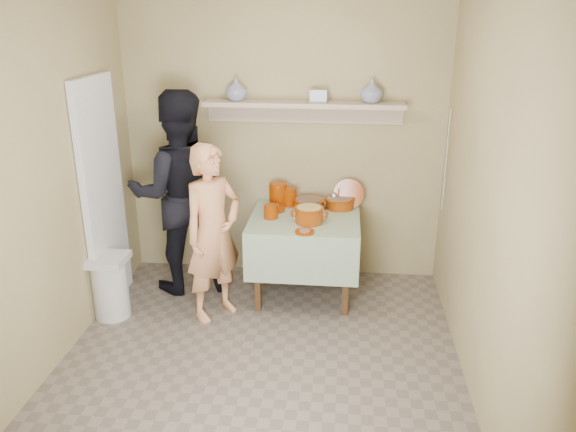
# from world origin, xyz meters

# --- Properties ---
(ground) EXTENTS (3.50, 3.50, 0.00)m
(ground) POSITION_xyz_m (0.00, 0.00, 0.00)
(ground) COLOR #695D53
(ground) RESTS_ON ground
(tile_panel) EXTENTS (0.06, 0.70, 2.00)m
(tile_panel) POSITION_xyz_m (-1.46, 0.95, 1.00)
(tile_panel) COLOR silver
(tile_panel) RESTS_ON ground
(plate_stack_a) EXTENTS (0.17, 0.17, 0.22)m
(plate_stack_a) POSITION_xyz_m (-0.03, 1.53, 0.87)
(plate_stack_a) COLOR #732400
(plate_stack_a) RESTS_ON serving_table
(plate_stack_b) EXTENTS (0.14, 0.14, 0.17)m
(plate_stack_b) POSITION_xyz_m (0.08, 1.55, 0.85)
(plate_stack_b) COLOR #732400
(plate_stack_b) RESTS_ON serving_table
(bowl_stack) EXTENTS (0.13, 0.13, 0.13)m
(bowl_stack) POSITION_xyz_m (-0.05, 1.19, 0.82)
(bowl_stack) COLOR #732400
(bowl_stack) RESTS_ON serving_table
(empty_bowl) EXTENTS (0.18, 0.18, 0.05)m
(empty_bowl) POSITION_xyz_m (-0.04, 1.38, 0.79)
(empty_bowl) COLOR #732400
(empty_bowl) RESTS_ON serving_table
(propped_lid) EXTENTS (0.29, 0.10, 0.28)m
(propped_lid) POSITION_xyz_m (0.63, 1.58, 0.88)
(propped_lid) COLOR #732400
(propped_lid) RESTS_ON serving_table
(vase_right) EXTENTS (0.21, 0.21, 0.20)m
(vase_right) POSITION_xyz_m (0.80, 1.63, 1.82)
(vase_right) COLOR navy
(vase_right) RESTS_ON wall_shelf
(vase_left) EXTENTS (0.27, 0.27, 0.20)m
(vase_left) POSITION_xyz_m (-0.41, 1.62, 1.82)
(vase_left) COLOR navy
(vase_left) RESTS_ON wall_shelf
(ceramic_box) EXTENTS (0.15, 0.11, 0.11)m
(ceramic_box) POSITION_xyz_m (0.33, 1.64, 1.77)
(ceramic_box) COLOR navy
(ceramic_box) RESTS_ON wall_shelf
(person_cook) EXTENTS (0.63, 0.66, 1.51)m
(person_cook) POSITION_xyz_m (-0.48, 0.80, 0.76)
(person_cook) COLOR tan
(person_cook) RESTS_ON ground
(person_helper) EXTENTS (1.08, 0.96, 1.86)m
(person_helper) POSITION_xyz_m (-0.90, 1.29, 0.93)
(person_helper) COLOR black
(person_helper) RESTS_ON ground
(room_shell) EXTENTS (3.04, 3.54, 2.62)m
(room_shell) POSITION_xyz_m (0.00, 0.00, 1.61)
(room_shell) COLOR tan
(room_shell) RESTS_ON ground
(serving_table) EXTENTS (0.97, 0.97, 0.76)m
(serving_table) POSITION_xyz_m (0.25, 1.28, 0.64)
(serving_table) COLOR #4C2D16
(serving_table) RESTS_ON ground
(cazuela_meat_a) EXTENTS (0.30, 0.30, 0.10)m
(cazuela_meat_a) POSITION_xyz_m (0.27, 1.47, 0.82)
(cazuela_meat_a) COLOR #6A2200
(cazuela_meat_a) RESTS_ON serving_table
(cazuela_meat_b) EXTENTS (0.28, 0.28, 0.10)m
(cazuela_meat_b) POSITION_xyz_m (0.55, 1.52, 0.82)
(cazuela_meat_b) COLOR #6A2200
(cazuela_meat_b) RESTS_ON serving_table
(ladle) EXTENTS (0.08, 0.26, 0.19)m
(ladle) POSITION_xyz_m (0.50, 1.54, 0.87)
(ladle) COLOR silver
(ladle) RESTS_ON cazuela_meat_b
(cazuela_rice) EXTENTS (0.33, 0.25, 0.14)m
(cazuela_rice) POSITION_xyz_m (0.30, 1.11, 0.85)
(cazuela_rice) COLOR #6A2200
(cazuela_rice) RESTS_ON serving_table
(front_plate) EXTENTS (0.16, 0.16, 0.03)m
(front_plate) POSITION_xyz_m (0.28, 0.87, 0.77)
(front_plate) COLOR #732400
(front_plate) RESTS_ON serving_table
(wall_shelf) EXTENTS (1.80, 0.25, 0.21)m
(wall_shelf) POSITION_xyz_m (0.20, 1.65, 1.67)
(wall_shelf) COLOR tan
(wall_shelf) RESTS_ON room_shell
(trash_bin) EXTENTS (0.32, 0.32, 0.56)m
(trash_bin) POSITION_xyz_m (-1.37, 0.67, 0.28)
(trash_bin) COLOR silver
(trash_bin) RESTS_ON ground
(electrical_cord) EXTENTS (0.01, 0.05, 0.90)m
(electrical_cord) POSITION_xyz_m (1.47, 1.48, 1.25)
(electrical_cord) COLOR silver
(electrical_cord) RESTS_ON wall_shelf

